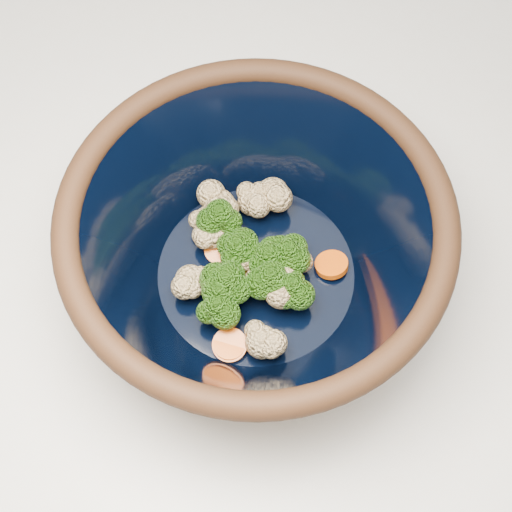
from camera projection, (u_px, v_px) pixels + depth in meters
name	position (u px, v px, depth m)	size (l,w,h in m)	color
ground	(268.00, 420.00, 1.52)	(3.00, 3.00, 0.00)	#9E7A54
counter	(272.00, 351.00, 1.12)	(1.20, 1.20, 0.90)	white
mixing_bowl	(256.00, 249.00, 0.61)	(0.37, 0.37, 0.14)	black
vegetable_pile	(250.00, 260.00, 0.63)	(0.15, 0.17, 0.05)	#608442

